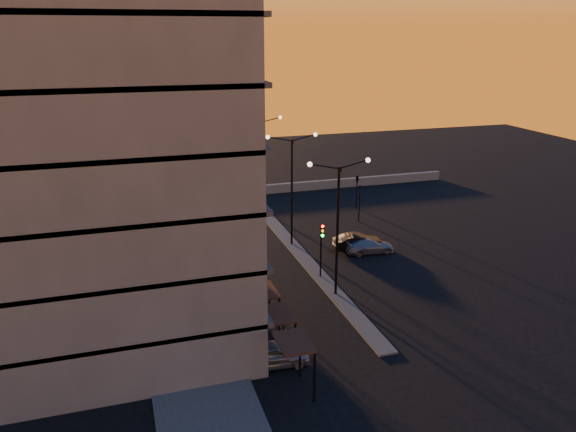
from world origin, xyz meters
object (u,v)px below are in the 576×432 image
at_px(car_hatchback, 272,354).
at_px(car_wagon, 369,246).
at_px(traffic_light_main, 322,242).
at_px(car_sedan, 358,242).
at_px(streetlamp_mid, 292,181).

relative_size(car_hatchback, car_wagon, 1.01).
distance_m(traffic_light_main, car_sedan, 7.00).
bearing_deg(streetlamp_mid, traffic_light_main, -90.00).
distance_m(car_hatchback, car_wagon, 18.00).
xyz_separation_m(car_sedan, car_wagon, (0.62, -0.91, -0.09)).
xyz_separation_m(streetlamp_mid, car_sedan, (4.93, -2.67, -4.91)).
height_order(car_hatchback, car_wagon, car_hatchback).
relative_size(traffic_light_main, car_wagon, 1.05).
distance_m(traffic_light_main, car_wagon, 6.98).
bearing_deg(car_hatchback, car_sedan, -34.60).
bearing_deg(car_sedan, car_hatchback, 147.01).
relative_size(streetlamp_mid, car_sedan, 2.31).
height_order(streetlamp_mid, car_wagon, streetlamp_mid).
relative_size(streetlamp_mid, traffic_light_main, 2.24).
bearing_deg(car_wagon, car_hatchback, 140.91).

